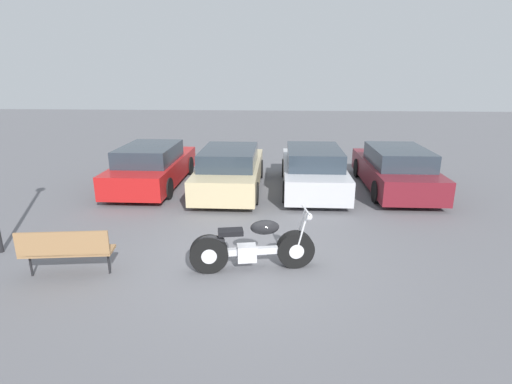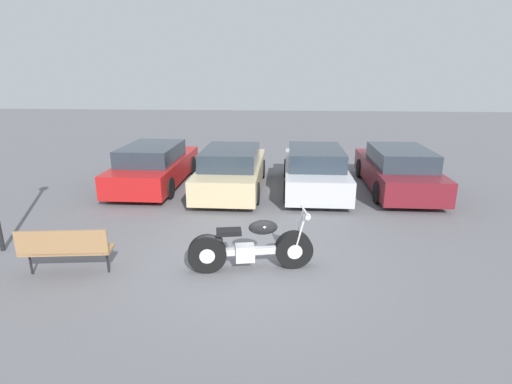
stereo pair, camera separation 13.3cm
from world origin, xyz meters
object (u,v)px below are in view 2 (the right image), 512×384
parked_car_champagne (232,170)px  parked_car_silver (314,170)px  motorcycle (250,247)px  parked_car_red (155,166)px  parked_car_maroon (397,170)px  park_bench (65,247)px

parked_car_champagne → parked_car_silver: size_ratio=1.00×
motorcycle → parked_car_red: parked_car_red is taller
parked_car_silver → parked_car_maroon: (2.48, 0.14, 0.00)m
motorcycle → parked_car_champagne: (-0.98, 5.01, 0.19)m
parked_car_silver → parked_car_maroon: same height
parked_car_red → parked_car_champagne: (2.48, -0.33, 0.00)m
motorcycle → parked_car_maroon: parked_car_maroon is taller
parked_car_maroon → park_bench: bearing=-140.8°
parked_car_red → parked_car_champagne: same height
motorcycle → parked_car_maroon: size_ratio=0.50×
parked_car_red → parked_car_maroon: (7.43, 0.01, 0.00)m
motorcycle → parked_car_champagne: size_ratio=0.50×
motorcycle → park_bench: (-3.17, -0.47, 0.12)m
parked_car_champagne → parked_car_maroon: same height
parked_car_red → parked_car_maroon: 7.43m
parked_car_silver → park_bench: (-4.67, -5.68, -0.08)m
parked_car_champagne → parked_car_red: bearing=172.3°
parked_car_champagne → parked_car_maroon: (4.95, 0.34, 0.00)m
motorcycle → parked_car_silver: parked_car_silver is taller
parked_car_champagne → park_bench: (-2.19, -5.49, -0.08)m
motorcycle → parked_car_maroon: bearing=53.4°
parked_car_champagne → parked_car_silver: same height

